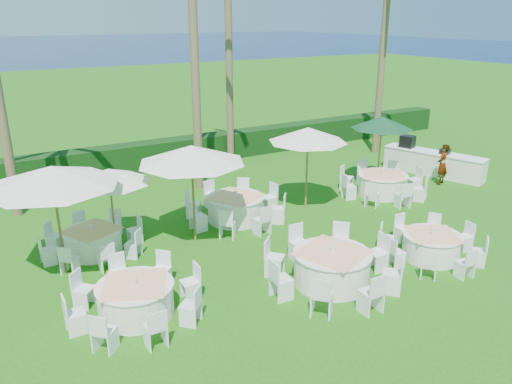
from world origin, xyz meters
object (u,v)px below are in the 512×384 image
at_px(banquet_table_b, 332,267).
at_px(umbrella_a, 52,176).
at_px(umbrella_b, 192,154).
at_px(banquet_table_c, 431,245).
at_px(banquet_table_a, 136,298).
at_px(banquet_table_e, 236,208).
at_px(umbrella_green, 382,123).
at_px(umbrella_d, 308,135).
at_px(banquet_table_f, 382,184).
at_px(staff_person, 442,164).
at_px(buffet_table, 432,162).
at_px(banquet_table_d, 93,241).
at_px(umbrella_c, 109,176).

xyz_separation_m(banquet_table_b, umbrella_a, (-5.73, 3.98, 2.23)).
bearing_deg(umbrella_b, banquet_table_c, -39.71).
relative_size(banquet_table_a, banquet_table_e, 0.92).
xyz_separation_m(banquet_table_c, umbrella_b, (-5.25, 4.36, 2.32)).
distance_m(banquet_table_a, umbrella_green, 12.20).
bearing_deg(umbrella_d, banquet_table_c, -81.50).
bearing_deg(banquet_table_f, umbrella_a, -178.55).
bearing_deg(staff_person, buffet_table, -146.32).
relative_size(banquet_table_c, umbrella_d, 0.99).
bearing_deg(umbrella_green, banquet_table_d, -177.33).
bearing_deg(umbrella_d, banquet_table_b, -118.73).
distance_m(banquet_table_b, umbrella_d, 5.74).
bearing_deg(staff_person, banquet_table_d, -25.43).
bearing_deg(banquet_table_a, banquet_table_d, 91.39).
xyz_separation_m(banquet_table_d, umbrella_green, (11.36, 0.53, 2.13)).
bearing_deg(banquet_table_a, banquet_table_e, 39.52).
relative_size(banquet_table_e, umbrella_c, 1.39).
xyz_separation_m(banquet_table_d, buffet_table, (14.30, 0.35, 0.15)).
relative_size(buffet_table, staff_person, 2.60).
bearing_deg(banquet_table_b, umbrella_b, 115.69).
bearing_deg(banquet_table_c, banquet_table_b, 174.90).
height_order(banquet_table_c, umbrella_c, umbrella_c).
xyz_separation_m(banquet_table_f, umbrella_b, (-7.78, -0.20, 2.27)).
relative_size(umbrella_a, staff_person, 2.02).
xyz_separation_m(banquet_table_f, umbrella_green, (0.75, 1.04, 2.08)).
bearing_deg(banquet_table_c, umbrella_b, 140.29).
height_order(banquet_table_a, umbrella_c, umbrella_c).
bearing_deg(banquet_table_a, banquet_table_c, -10.01).
xyz_separation_m(banquet_table_f, buffet_table, (3.69, 0.86, 0.10)).
relative_size(banquet_table_a, banquet_table_f, 0.94).
relative_size(banquet_table_f, staff_person, 1.97).
bearing_deg(umbrella_green, umbrella_c, -177.75).
height_order(banquet_table_c, umbrella_green, umbrella_green).
bearing_deg(banquet_table_d, banquet_table_e, 1.32).
height_order(banquet_table_d, umbrella_a, umbrella_a).
relative_size(banquet_table_b, buffet_table, 0.80).
bearing_deg(umbrella_a, banquet_table_b, -34.75).
distance_m(banquet_table_a, umbrella_a, 3.80).
relative_size(banquet_table_c, buffet_table, 0.66).
relative_size(umbrella_green, staff_person, 1.67).
bearing_deg(banquet_table_b, staff_person, 24.64).
bearing_deg(umbrella_b, umbrella_a, -178.58).
bearing_deg(umbrella_green, umbrella_a, -173.81).
relative_size(banquet_table_b, umbrella_b, 1.10).
bearing_deg(umbrella_a, umbrella_d, 4.73).
xyz_separation_m(banquet_table_b, umbrella_green, (6.56, 5.31, 2.05)).
height_order(umbrella_b, umbrella_green, umbrella_b).
height_order(umbrella_a, buffet_table, umbrella_a).
relative_size(banquet_table_e, umbrella_d, 1.16).
bearing_deg(banquet_table_c, umbrella_d, 98.50).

